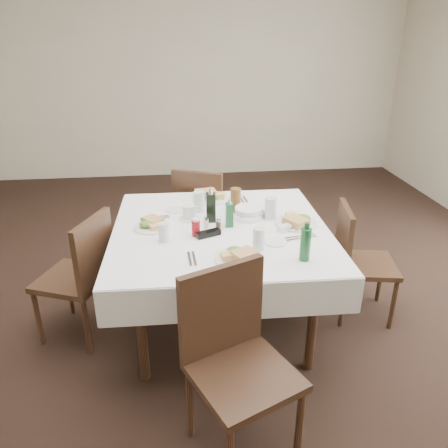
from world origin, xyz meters
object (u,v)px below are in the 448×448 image
(water_s, at_px, (259,239))
(water_e, at_px, (270,208))
(chair_south, at_px, (234,351))
(coffee_mug, at_px, (189,213))
(water_n, at_px, (199,202))
(chair_east, at_px, (356,256))
(green_bottle, at_px, (305,244))
(chair_north, at_px, (202,212))
(oil_cruet_dark, at_px, (211,206))
(dining_table, at_px, (221,238))
(chair_west, at_px, (83,271))
(oil_cruet_green, at_px, (229,214))
(ketchup_bottle, at_px, (196,228))
(bread_basket, at_px, (249,212))
(water_w, at_px, (164,232))

(water_s, xyz_separation_m, water_e, (0.16, 0.45, 0.01))
(chair_south, height_order, coffee_mug, chair_south)
(coffee_mug, bearing_deg, water_n, 59.58)
(chair_east, height_order, green_bottle, green_bottle)
(chair_south, relative_size, water_s, 7.17)
(chair_north, distance_m, oil_cruet_dark, 0.84)
(oil_cruet_dark, relative_size, coffee_mug, 1.78)
(chair_south, xyz_separation_m, green_bottle, (0.46, 0.46, 0.32))
(chair_south, bearing_deg, chair_east, 43.82)
(dining_table, distance_m, chair_west, 0.93)
(chair_west, bearing_deg, chair_east, 1.09)
(chair_north, distance_m, water_s, 1.27)
(chair_west, xyz_separation_m, water_s, (1.11, -0.31, 0.32))
(chair_south, relative_size, water_n, 6.49)
(water_s, bearing_deg, dining_table, 120.08)
(water_n, bearing_deg, oil_cruet_green, -57.85)
(water_n, relative_size, ketchup_bottle, 1.26)
(chair_north, distance_m, bread_basket, 0.82)
(ketchup_bottle, bearing_deg, chair_east, 5.92)
(chair_north, bearing_deg, oil_cruet_dark, -88.95)
(water_w, xyz_separation_m, coffee_mug, (0.17, 0.33, -0.01))
(water_n, bearing_deg, chair_north, 84.78)
(chair_south, distance_m, oil_cruet_green, 1.02)
(water_s, distance_m, bread_basket, 0.49)
(oil_cruet_green, distance_m, coffee_mug, 0.30)
(water_n, relative_size, bread_basket, 0.69)
(chair_north, xyz_separation_m, water_s, (0.26, -1.20, 0.31))
(coffee_mug, bearing_deg, oil_cruet_green, -30.20)
(water_e, distance_m, oil_cruet_dark, 0.41)
(chair_south, distance_m, bread_basket, 1.17)
(oil_cruet_green, distance_m, ketchup_bottle, 0.26)
(chair_west, height_order, ketchup_bottle, chair_west)
(oil_cruet_dark, height_order, oil_cruet_green, oil_cruet_dark)
(dining_table, distance_m, oil_cruet_green, 0.17)
(chair_east, relative_size, water_s, 6.36)
(chair_east, xyz_separation_m, water_s, (-0.78, -0.34, 0.34))
(water_s, xyz_separation_m, coffee_mug, (-0.39, 0.49, -0.02))
(dining_table, distance_m, water_s, 0.41)
(bread_basket, distance_m, green_bottle, 0.68)
(water_w, height_order, bread_basket, water_w)
(chair_north, relative_size, water_w, 7.57)
(chair_south, xyz_separation_m, oil_cruet_dark, (-0.01, 1.07, 0.33))
(chair_east, distance_m, bread_basket, 0.83)
(water_n, relative_size, oil_cruet_green, 0.72)
(water_e, distance_m, water_w, 0.78)
(water_s, bearing_deg, coffee_mug, 128.43)
(water_w, xyz_separation_m, bread_basket, (0.58, 0.31, -0.03))
(ketchup_bottle, bearing_deg, oil_cruet_green, 27.34)
(dining_table, bearing_deg, coffee_mug, 140.74)
(oil_cruet_green, bearing_deg, water_n, 122.15)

